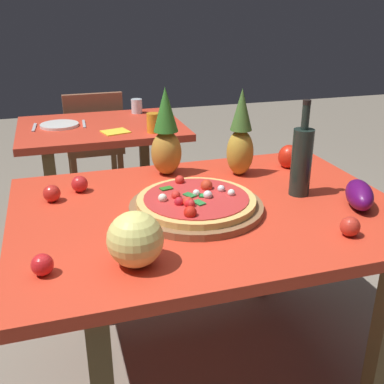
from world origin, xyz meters
TOP-DOWN VIEW (x-y plane):
  - ground_plane at (0.00, 0.00)m, footprint 10.00×10.00m
  - display_table at (0.00, 0.00)m, footprint 1.36×1.00m
  - background_table at (-0.22, 1.30)m, footprint 0.95×0.73m
  - dining_chair at (-0.22, 1.89)m, footprint 0.41×0.41m
  - pizza_board at (-0.05, -0.02)m, footprint 0.47×0.47m
  - pizza at (-0.05, -0.02)m, footprint 0.41×0.41m
  - wine_bottle at (0.37, 0.01)m, footprint 0.08×0.08m
  - pineapple_left at (-0.06, 0.38)m, footprint 0.13×0.13m
  - pineapple_right at (0.23, 0.28)m, footprint 0.11×0.11m
  - melon at (-0.32, -0.31)m, footprint 0.16×0.16m
  - bell_pepper at (0.48, 0.30)m, footprint 0.09×0.09m
  - eggplant at (0.51, -0.15)m, footprint 0.17×0.22m
  - tomato_beside_pepper at (-0.56, -0.29)m, footprint 0.06×0.06m
  - tomato_near_board at (0.35, -0.34)m, footprint 0.06×0.06m
  - tomato_by_bottle at (-0.53, 0.21)m, footprint 0.06×0.06m
  - tomato_at_corner at (-0.42, 0.28)m, footprint 0.06×0.06m
  - drinking_glass_juice at (0.04, 1.05)m, footprint 0.07×0.07m
  - drinking_glass_water at (0.04, 1.55)m, footprint 0.07×0.07m
  - dinner_plate at (-0.46, 1.34)m, footprint 0.22×0.22m
  - fork_utensil at (-0.60, 1.34)m, footprint 0.03×0.18m
  - knife_utensil at (-0.32, 1.34)m, footprint 0.02×0.18m
  - napkin_folded at (-0.17, 1.11)m, footprint 0.17×0.15m

SIDE VIEW (x-z plane):
  - ground_plane at x=0.00m, z-range 0.00..0.00m
  - dining_chair at x=-0.22m, z-range 0.06..0.91m
  - background_table at x=-0.22m, z-range 0.25..1.00m
  - display_table at x=0.00m, z-range 0.30..1.05m
  - napkin_folded at x=-0.17m, z-range 0.75..0.76m
  - fork_utensil at x=-0.60m, z-range 0.75..0.76m
  - knife_utensil at x=-0.32m, z-range 0.75..0.76m
  - dinner_plate at x=-0.46m, z-range 0.75..0.77m
  - pizza_board at x=-0.05m, z-range 0.75..0.78m
  - tomato_beside_pepper at x=-0.56m, z-range 0.75..0.81m
  - tomato_near_board at x=0.35m, z-range 0.75..0.81m
  - tomato_at_corner at x=-0.42m, z-range 0.75..0.81m
  - tomato_by_bottle at x=-0.53m, z-range 0.75..0.81m
  - pizza at x=-0.05m, z-range 0.76..0.82m
  - eggplant at x=0.51m, z-range 0.75..0.84m
  - drinking_glass_water at x=0.04m, z-range 0.75..0.84m
  - bell_pepper at x=0.48m, z-range 0.75..0.85m
  - drinking_glass_juice at x=0.04m, z-range 0.75..0.86m
  - melon at x=-0.32m, z-range 0.75..0.91m
  - wine_bottle at x=0.37m, z-range 0.71..1.06m
  - pineapple_right at x=0.23m, z-range 0.73..1.09m
  - pineapple_left at x=-0.06m, z-range 0.73..1.10m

